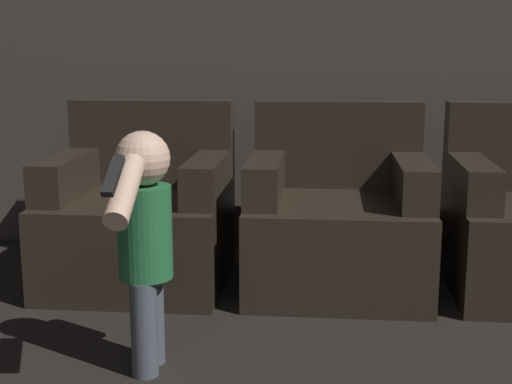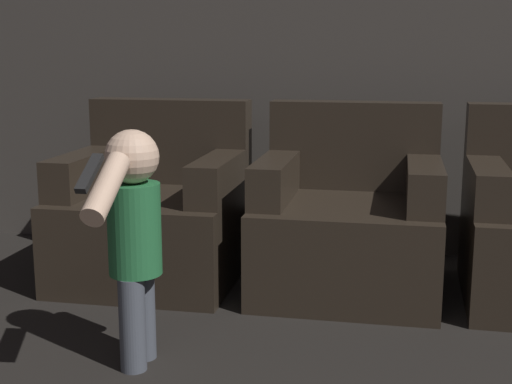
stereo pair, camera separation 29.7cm
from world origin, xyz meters
TOP-DOWN VIEW (x-y plane):
  - wall_back at (0.00, 4.50)m, footprint 8.40×0.05m
  - armchair_left at (-0.83, 3.82)m, footprint 0.87×0.86m
  - armchair_middle at (0.15, 3.82)m, footprint 0.88×0.86m
  - person_toddler at (-0.57, 2.79)m, footprint 0.19×0.61m

SIDE VIEW (x-z plane):
  - armchair_left at x=-0.83m, z-range -0.13..0.77m
  - armchair_middle at x=0.15m, z-range -0.13..0.77m
  - person_toddler at x=-0.57m, z-range 0.08..0.96m
  - wall_back at x=0.00m, z-range 0.00..2.60m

